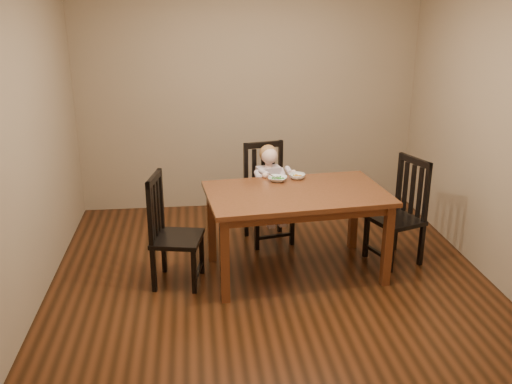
{
  "coord_description": "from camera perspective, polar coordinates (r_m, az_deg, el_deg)",
  "views": [
    {
      "loc": [
        -0.66,
        -4.65,
        2.5
      ],
      "look_at": [
        -0.11,
        0.25,
        0.77
      ],
      "focal_mm": 40.0,
      "sensor_mm": 36.0,
      "label": 1
    }
  ],
  "objects": [
    {
      "name": "chair_right",
      "position": [
        5.66,
        14.2,
        -2.05
      ],
      "size": [
        0.55,
        0.56,
        1.03
      ],
      "rotation": [
        0.0,
        0.0,
        1.92
      ],
      "color": "black",
      "rests_on": "room"
    },
    {
      "name": "chair_left",
      "position": [
        5.13,
        -8.47,
        -4.03
      ],
      "size": [
        0.5,
        0.51,
        1.02
      ],
      "rotation": [
        0.0,
        0.0,
        -1.77
      ],
      "color": "black",
      "rests_on": "room"
    },
    {
      "name": "toddler",
      "position": [
        5.89,
        1.31,
        0.83
      ],
      "size": [
        0.39,
        0.45,
        0.54
      ],
      "primitive_type": null,
      "rotation": [
        0.0,
        0.0,
        3.35
      ],
      "color": "silver",
      "rests_on": "chair_child"
    },
    {
      "name": "bowl_peas",
      "position": [
        5.42,
        2.18,
        1.32
      ],
      "size": [
        0.23,
        0.23,
        0.04
      ],
      "primitive_type": "imported",
      "rotation": [
        0.0,
        0.0,
        -0.34
      ],
      "color": "white",
      "rests_on": "dining_table"
    },
    {
      "name": "bowl_veg",
      "position": [
        5.5,
        4.13,
        1.58
      ],
      "size": [
        0.18,
        0.18,
        0.05
      ],
      "primitive_type": "imported",
      "rotation": [
        0.0,
        0.0,
        0.18
      ],
      "color": "white",
      "rests_on": "dining_table"
    },
    {
      "name": "dining_table",
      "position": [
        5.18,
        4.05,
        -0.92
      ],
      "size": [
        1.7,
        1.12,
        0.81
      ],
      "rotation": [
        0.0,
        0.0,
        0.1
      ],
      "color": "#4F2B12",
      "rests_on": "room"
    },
    {
      "name": "room",
      "position": [
        4.84,
        1.59,
        5.56
      ],
      "size": [
        4.01,
        4.01,
        2.71
      ],
      "color": "#49230F",
      "rests_on": "ground"
    },
    {
      "name": "fork",
      "position": [
        5.39,
        1.82,
        1.45
      ],
      "size": [
        0.1,
        0.09,
        0.05
      ],
      "rotation": [
        0.0,
        0.0,
        0.86
      ],
      "color": "silver",
      "rests_on": "bowl_peas"
    },
    {
      "name": "chair_child",
      "position": [
        5.98,
        1.13,
        -0.28
      ],
      "size": [
        0.52,
        0.51,
        1.04
      ],
      "rotation": [
        0.0,
        0.0,
        3.35
      ],
      "color": "black",
      "rests_on": "room"
    }
  ]
}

